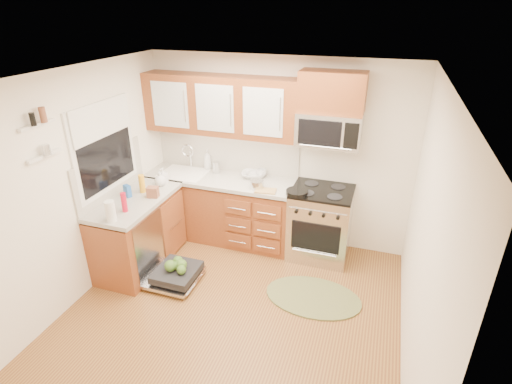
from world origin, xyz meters
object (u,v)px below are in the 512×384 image
(stock_pot, at_px, (257,184))
(cutting_board, at_px, (265,191))
(dishwasher, at_px, (174,275))
(bowl_a, at_px, (252,175))
(microwave, at_px, (329,129))
(range, at_px, (320,223))
(skillet, at_px, (297,192))
(bowl_b, at_px, (256,175))
(cup, at_px, (261,173))
(upper_cabinets, at_px, (220,105))
(paper_towel_roll, at_px, (110,211))
(rug, at_px, (313,297))
(sink, at_px, (184,182))

(stock_pot, relative_size, cutting_board, 0.69)
(dishwasher, xyz_separation_m, bowl_a, (0.55, 1.30, 0.86))
(cutting_board, relative_size, bowl_a, 0.91)
(microwave, distance_m, bowl_a, 1.23)
(stock_pot, xyz_separation_m, bowl_a, (-0.17, 0.33, -0.02))
(range, height_order, stock_pot, stock_pot)
(stock_pot, bearing_deg, skillet, -6.61)
(range, distance_m, cutting_board, 0.85)
(stock_pot, height_order, bowl_a, stock_pot)
(bowl_b, bearing_deg, skillet, -30.85)
(cutting_board, relative_size, cup, 1.88)
(upper_cabinets, relative_size, bowl_a, 7.16)
(microwave, xyz_separation_m, paper_towel_roll, (-2.04, -1.57, -0.66))
(microwave, height_order, rug, microwave)
(bowl_a, bearing_deg, range, -9.77)
(upper_cabinets, bearing_deg, paper_towel_roll, -111.77)
(microwave, xyz_separation_m, skillet, (-0.28, -0.34, -0.72))
(rug, distance_m, skillet, 1.24)
(dishwasher, bearing_deg, paper_towel_roll, -147.73)
(upper_cabinets, distance_m, rug, 2.62)
(bowl_a, bearing_deg, microwave, -2.90)
(upper_cabinets, relative_size, skillet, 7.60)
(cutting_board, xyz_separation_m, paper_towel_roll, (-1.36, -1.24, 0.11))
(sink, relative_size, dishwasher, 0.89)
(sink, xyz_separation_m, cup, (1.05, 0.23, 0.18))
(dishwasher, bearing_deg, bowl_b, 64.79)
(bowl_b, bearing_deg, bowl_a, 180.00)
(upper_cabinets, bearing_deg, bowl_a, 3.42)
(range, distance_m, stock_pot, 0.97)
(upper_cabinets, relative_size, range, 2.16)
(upper_cabinets, distance_m, bowl_b, 1.03)
(paper_towel_roll, height_order, cup, paper_towel_roll)
(skillet, relative_size, cutting_board, 1.03)
(dishwasher, bearing_deg, sink, 109.20)
(sink, height_order, bowl_b, bowl_b)
(upper_cabinets, bearing_deg, cup, 8.06)
(range, xyz_separation_m, bowl_a, (-0.99, 0.17, 0.49))
(skillet, distance_m, cutting_board, 0.40)
(microwave, height_order, dishwasher, microwave)
(microwave, bearing_deg, stock_pot, -161.36)
(dishwasher, bearing_deg, microwave, 39.07)
(upper_cabinets, bearing_deg, dishwasher, -96.04)
(upper_cabinets, relative_size, stock_pot, 11.37)
(stock_pot, bearing_deg, sink, 172.58)
(skillet, xyz_separation_m, bowl_b, (-0.65, 0.39, -0.01))
(cup, bearing_deg, stock_pot, -80.90)
(microwave, distance_m, bowl_b, 1.19)
(paper_towel_roll, bearing_deg, bowl_b, 55.46)
(cup, bearing_deg, paper_towel_roll, -124.96)
(sink, distance_m, rug, 2.36)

